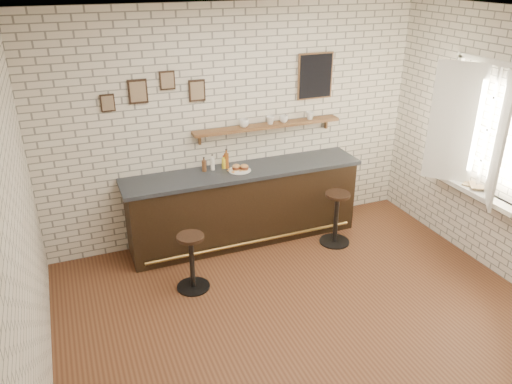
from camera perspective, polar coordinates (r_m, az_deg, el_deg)
ground at (r=5.50m, az=5.30°, el=-13.53°), size 5.00×5.00×0.00m
bar_counter at (r=6.54m, az=-1.36°, el=-1.48°), size 3.10×0.65×1.01m
sandwich_plate at (r=6.29m, az=-1.89°, el=2.50°), size 0.28×0.28×0.01m
ciabatta_sandwich at (r=6.28m, az=-1.81°, el=2.85°), size 0.23×0.16×0.07m
potato_chips at (r=6.28m, az=-2.07°, el=2.53°), size 0.25×0.18×0.00m
bitters_bottle_brown at (r=6.29m, az=-5.95°, el=3.02°), size 0.06×0.06×0.19m
bitters_bottle_white at (r=6.31m, az=-4.99°, el=3.24°), size 0.05×0.05×0.21m
bitters_bottle_amber at (r=6.36m, az=-3.40°, el=3.63°), size 0.06×0.06×0.25m
condiment_bottle_yellow at (r=6.36m, az=-3.70°, el=3.33°), size 0.05×0.05×0.17m
bar_stool_left at (r=5.68m, az=-7.35°, el=-7.74°), size 0.39×0.39×0.68m
bar_stool_right at (r=6.59m, az=9.15°, el=-2.78°), size 0.40×0.40×0.72m
wall_shelf at (r=6.50m, az=1.37°, el=7.57°), size 2.00×0.18×0.18m
shelf_cup_a at (r=6.36m, az=-1.39°, el=7.85°), size 0.18×0.18×0.10m
shelf_cup_b at (r=6.49m, az=1.65°, el=8.21°), size 0.15×0.15×0.10m
shelf_cup_c at (r=6.57m, az=3.19°, el=8.33°), size 0.15×0.15×0.09m
shelf_cup_d at (r=6.73m, az=6.18°, el=8.69°), size 0.14×0.14×0.10m
back_wall_decor at (r=6.36m, az=-0.33°, el=12.48°), size 2.96×0.02×0.56m
window_sill at (r=6.55m, az=23.44°, el=0.20°), size 0.20×1.35×0.06m
casement_window at (r=6.28m, az=24.31°, el=6.38°), size 0.40×1.30×1.56m
book_lower at (r=6.52m, az=23.38°, el=0.49°), size 0.26×0.29×0.02m
book_upper at (r=6.54m, az=23.23°, el=0.76°), size 0.28×0.29×0.02m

